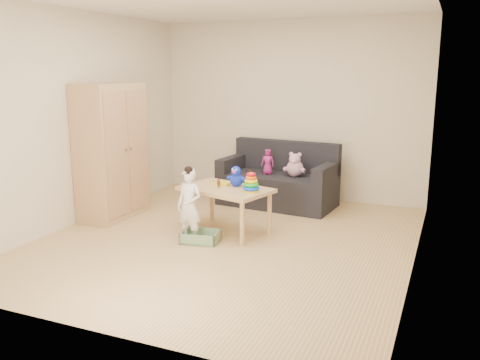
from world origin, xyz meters
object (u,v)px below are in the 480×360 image
at_px(wardrobe, 112,152).
at_px(play_table, 226,210).
at_px(toddler, 189,207).
at_px(sofa, 277,190).

bearing_deg(wardrobe, play_table, -0.68).
bearing_deg(toddler, sofa, 87.68).
bearing_deg(toddler, play_table, 76.70).
bearing_deg(play_table, wardrobe, 179.32).
distance_m(wardrobe, play_table, 1.72).
relative_size(play_table, toddler, 1.25).
xyz_separation_m(wardrobe, toddler, (1.40, -0.53, -0.45)).
distance_m(sofa, toddler, 1.94).
distance_m(play_table, toddler, 0.57).
bearing_deg(toddler, wardrobe, 168.15).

